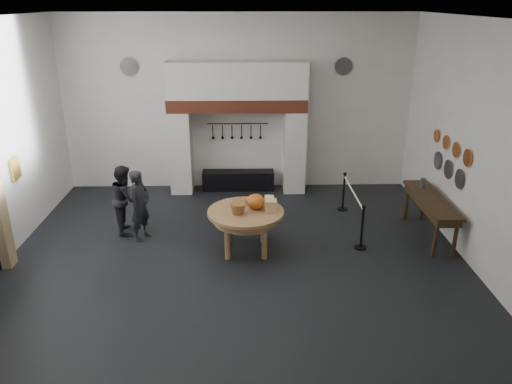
{
  "coord_description": "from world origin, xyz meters",
  "views": [
    {
      "loc": [
        0.2,
        -8.85,
        4.82
      ],
      "look_at": [
        0.4,
        0.02,
        1.35
      ],
      "focal_mm": 35.0,
      "sensor_mm": 36.0,
      "label": 1
    }
  ],
  "objects_px": {
    "barrier_post_near": "(362,228)",
    "side_table": "(432,199)",
    "iron_range": "(238,180)",
    "visitor_far": "(125,199)",
    "visitor_near": "(140,205)",
    "work_table": "(246,212)",
    "barrier_post_far": "(344,192)"
  },
  "relations": [
    {
      "from": "barrier_post_near",
      "to": "side_table",
      "type": "bearing_deg",
      "value": 17.97
    },
    {
      "from": "iron_range",
      "to": "visitor_far",
      "type": "distance_m",
      "value": 3.52
    },
    {
      "from": "visitor_near",
      "to": "visitor_far",
      "type": "xyz_separation_m",
      "value": [
        -0.4,
        0.4,
        -0.01
      ]
    },
    {
      "from": "visitor_near",
      "to": "iron_range",
      "type": "bearing_deg",
      "value": -10.33
    },
    {
      "from": "side_table",
      "to": "visitor_near",
      "type": "bearing_deg",
      "value": 179.5
    },
    {
      "from": "work_table",
      "to": "side_table",
      "type": "xyz_separation_m",
      "value": [
        3.9,
        0.53,
        0.03
      ]
    },
    {
      "from": "barrier_post_near",
      "to": "barrier_post_far",
      "type": "height_order",
      "value": "same"
    },
    {
      "from": "work_table",
      "to": "barrier_post_far",
      "type": "xyz_separation_m",
      "value": [
        2.36,
        2.02,
        -0.39
      ]
    },
    {
      "from": "iron_range",
      "to": "barrier_post_near",
      "type": "relative_size",
      "value": 2.11
    },
    {
      "from": "visitor_far",
      "to": "barrier_post_far",
      "type": "bearing_deg",
      "value": -91.54
    },
    {
      "from": "work_table",
      "to": "barrier_post_far",
      "type": "bearing_deg",
      "value": 40.66
    },
    {
      "from": "visitor_far",
      "to": "side_table",
      "type": "height_order",
      "value": "visitor_far"
    },
    {
      "from": "visitor_far",
      "to": "barrier_post_near",
      "type": "height_order",
      "value": "visitor_far"
    },
    {
      "from": "iron_range",
      "to": "side_table",
      "type": "bearing_deg",
      "value": -35.92
    },
    {
      "from": "iron_range",
      "to": "barrier_post_near",
      "type": "height_order",
      "value": "barrier_post_near"
    },
    {
      "from": "side_table",
      "to": "barrier_post_near",
      "type": "height_order",
      "value": "same"
    },
    {
      "from": "iron_range",
      "to": "work_table",
      "type": "height_order",
      "value": "work_table"
    },
    {
      "from": "iron_range",
      "to": "barrier_post_near",
      "type": "bearing_deg",
      "value": -53.67
    },
    {
      "from": "work_table",
      "to": "barrier_post_near",
      "type": "height_order",
      "value": "barrier_post_near"
    },
    {
      "from": "visitor_far",
      "to": "barrier_post_far",
      "type": "height_order",
      "value": "visitor_far"
    },
    {
      "from": "work_table",
      "to": "side_table",
      "type": "height_order",
      "value": "side_table"
    },
    {
      "from": "visitor_near",
      "to": "barrier_post_far",
      "type": "xyz_separation_m",
      "value": [
        4.57,
        1.44,
        -0.32
      ]
    },
    {
      "from": "iron_range",
      "to": "side_table",
      "type": "relative_size",
      "value": 0.86
    },
    {
      "from": "visitor_far",
      "to": "barrier_post_far",
      "type": "relative_size",
      "value": 1.67
    },
    {
      "from": "visitor_far",
      "to": "work_table",
      "type": "bearing_deg",
      "value": -124.0
    },
    {
      "from": "work_table",
      "to": "side_table",
      "type": "distance_m",
      "value": 3.94
    },
    {
      "from": "iron_range",
      "to": "work_table",
      "type": "distance_m",
      "value": 3.55
    },
    {
      "from": "side_table",
      "to": "barrier_post_far",
      "type": "bearing_deg",
      "value": 135.91
    },
    {
      "from": "visitor_far",
      "to": "visitor_near",
      "type": "bearing_deg",
      "value": -148.42
    },
    {
      "from": "visitor_far",
      "to": "side_table",
      "type": "xyz_separation_m",
      "value": [
        6.51,
        -0.45,
        0.12
      ]
    },
    {
      "from": "barrier_post_near",
      "to": "barrier_post_far",
      "type": "bearing_deg",
      "value": 90.0
    },
    {
      "from": "work_table",
      "to": "barrier_post_far",
      "type": "height_order",
      "value": "barrier_post_far"
    }
  ]
}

